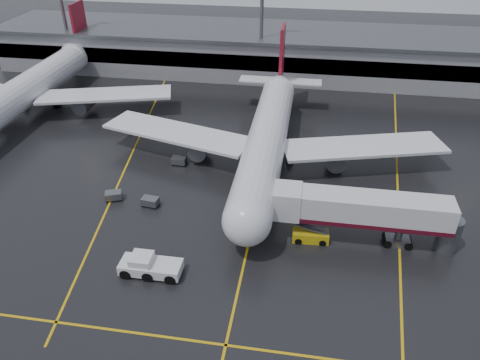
# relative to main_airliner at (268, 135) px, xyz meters

# --- Properties ---
(ground) EXTENTS (220.00, 220.00, 0.00)m
(ground) POSITION_rel_main_airliner_xyz_m (0.00, -9.70, -4.21)
(ground) COLOR black
(ground) RESTS_ON ground
(apron_line_centre) EXTENTS (0.25, 90.00, 0.02)m
(apron_line_centre) POSITION_rel_main_airliner_xyz_m (0.00, -9.70, -4.20)
(apron_line_centre) COLOR gold
(apron_line_centre) RESTS_ON ground
(apron_line_stop) EXTENTS (60.00, 0.25, 0.02)m
(apron_line_stop) POSITION_rel_main_airliner_xyz_m (0.00, -31.70, -4.20)
(apron_line_stop) COLOR gold
(apron_line_stop) RESTS_ON ground
(apron_line_left) EXTENTS (9.99, 69.35, 0.02)m
(apron_line_left) POSITION_rel_main_airliner_xyz_m (-20.00, 0.30, -4.20)
(apron_line_left) COLOR gold
(apron_line_left) RESTS_ON ground
(apron_line_right) EXTENTS (7.57, 69.64, 0.02)m
(apron_line_right) POSITION_rel_main_airliner_xyz_m (18.00, 0.30, -4.20)
(apron_line_right) COLOR gold
(apron_line_right) RESTS_ON ground
(terminal) EXTENTS (122.00, 19.00, 8.60)m
(terminal) POSITION_rel_main_airliner_xyz_m (0.00, 38.23, 0.11)
(terminal) COLOR gray
(terminal) RESTS_ON ground
(light_mast_mid) EXTENTS (3.00, 1.20, 25.45)m
(light_mast_mid) POSITION_rel_main_airliner_xyz_m (-5.00, 32.30, 10.27)
(light_mast_mid) COLOR #595B60
(light_mast_mid) RESTS_ON ground
(main_airliner) EXTENTS (48.80, 45.60, 14.10)m
(main_airliner) POSITION_rel_main_airliner_xyz_m (0.00, 0.00, 0.00)
(main_airliner) COLOR silver
(main_airliner) RESTS_ON ground
(second_airliner) EXTENTS (48.80, 45.60, 14.10)m
(second_airliner) POSITION_rel_main_airliner_xyz_m (-42.00, 12.00, 0.00)
(second_airliner) COLOR silver
(second_airliner) RESTS_ON ground
(jet_bridge) EXTENTS (19.90, 3.40, 6.05)m
(jet_bridge) POSITION_rel_main_airliner_xyz_m (11.87, -15.70, -0.28)
(jet_bridge) COLOR silver
(jet_bridge) RESTS_ON ground
(pushback_tractor) EXTENTS (6.21, 2.67, 2.22)m
(pushback_tractor) POSITION_rel_main_airliner_xyz_m (-9.21, -24.26, -3.33)
(pushback_tractor) COLOR silver
(pushback_tractor) RESTS_ON ground
(belt_loader) EXTENTS (4.02, 2.05, 2.49)m
(belt_loader) POSITION_rel_main_airliner_xyz_m (6.64, -16.51, -3.60)
(belt_loader) COLOR gold
(belt_loader) RESTS_ON ground
(baggage_cart_a) EXTENTS (2.15, 1.54, 1.12)m
(baggage_cart_a) POSITION_rel_main_airliner_xyz_m (-12.89, -13.00, -3.58)
(baggage_cart_a) COLOR #595B60
(baggage_cart_a) RESTS_ON ground
(baggage_cart_b) EXTENTS (2.32, 1.91, 1.12)m
(baggage_cart_b) POSITION_rel_main_airliner_xyz_m (-17.83, -12.46, -3.58)
(baggage_cart_b) COLOR #595B60
(baggage_cart_b) RESTS_ON ground
(baggage_cart_c) EXTENTS (2.02, 1.33, 1.12)m
(baggage_cart_c) POSITION_rel_main_airliner_xyz_m (-12.13, -2.74, -3.58)
(baggage_cart_c) COLOR #595B60
(baggage_cart_c) RESTS_ON ground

